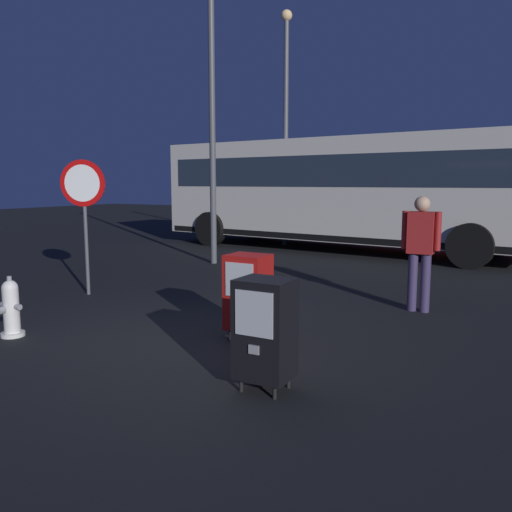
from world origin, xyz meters
The scene contains 10 objects.
ground_plane centered at (0.00, 0.00, 0.00)m, with size 60.00×60.00×0.00m, color black.
fire_hydrant centered at (-1.99, -0.79, 0.35)m, with size 0.33×0.32×0.75m.
newspaper_box_primary centered at (0.57, 0.51, 0.57)m, with size 0.48×0.42×1.02m.
newspaper_box_secondary centered at (1.48, -0.78, 0.57)m, with size 0.48×0.42×1.02m.
stop_sign centered at (-3.03, 1.39, 1.60)m, with size 0.71×0.31×2.23m.
pedestrian centered at (2.07, 2.88, 0.95)m, with size 0.55×0.22×1.67m.
bus_near centered at (-1.28, 8.96, 1.71)m, with size 10.71×3.69×3.00m.
bus_far centered at (0.00, 13.96, 1.71)m, with size 10.75×3.99×3.00m.
street_light_near_left centered at (-3.07, 5.28, 4.29)m, with size 0.32×0.32×7.45m.
street_light_near_right centered at (-3.17, 9.29, 3.91)m, with size 0.32×0.32×6.70m.
Camera 1 is at (3.59, -4.77, 1.86)m, focal length 36.68 mm.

